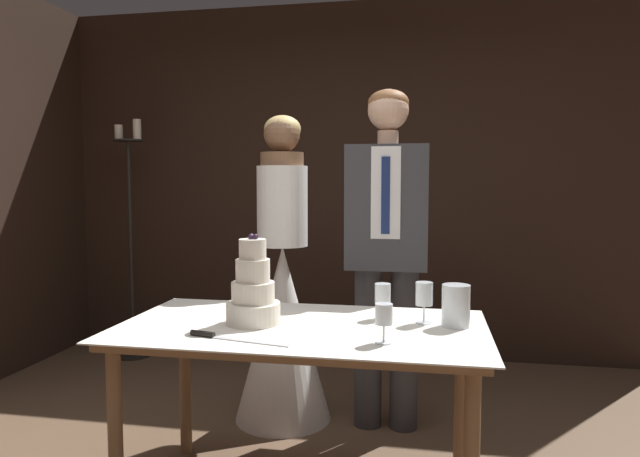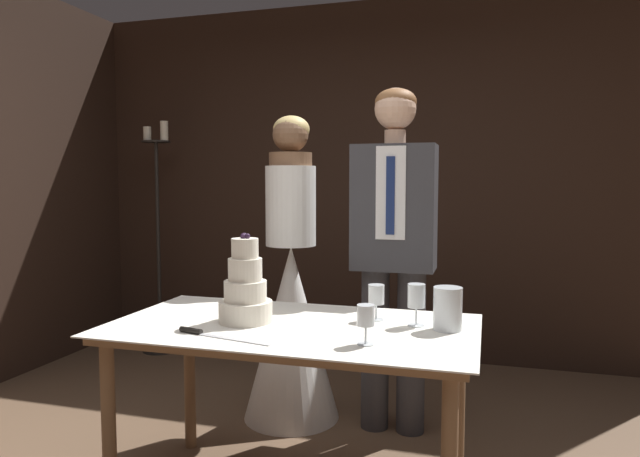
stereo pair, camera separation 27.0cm
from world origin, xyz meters
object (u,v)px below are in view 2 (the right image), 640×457
(candle_stand, at_px, (159,246))
(tiered_cake, at_px, (245,291))
(wine_glass_far, at_px, (416,297))
(bride, at_px, (291,309))
(groom, at_px, (394,239))
(wine_glass_near, at_px, (376,296))
(hurricane_candle, at_px, (448,310))
(wine_glass_middle, at_px, (366,318))
(cake_knife, at_px, (206,334))
(cake_table, at_px, (292,344))

(candle_stand, bearing_deg, tiered_cake, -49.06)
(wine_glass_far, relative_size, bride, 0.10)
(tiered_cake, xyz_separation_m, bride, (-0.09, 0.82, -0.26))
(groom, bearing_deg, bride, 179.96)
(wine_glass_near, distance_m, candle_stand, 2.56)
(hurricane_candle, bearing_deg, wine_glass_far, 166.93)
(tiered_cake, height_order, wine_glass_middle, tiered_cake)
(tiered_cake, bearing_deg, candle_stand, 130.94)
(groom, bearing_deg, cake_knife, -117.20)
(bride, relative_size, groom, 0.93)
(groom, distance_m, candle_stand, 2.21)
(wine_glass_middle, relative_size, hurricane_candle, 0.85)
(wine_glass_far, distance_m, hurricane_candle, 0.14)
(cake_table, xyz_separation_m, tiered_cake, (-0.20, -0.01, 0.21))
(bride, xyz_separation_m, candle_stand, (-1.42, 0.92, 0.21))
(cake_table, relative_size, tiered_cake, 4.01)
(wine_glass_near, relative_size, wine_glass_far, 0.88)
(wine_glass_near, height_order, hurricane_candle, hurricane_candle)
(tiered_cake, height_order, bride, bride)
(tiered_cake, xyz_separation_m, cake_knife, (-0.05, -0.24, -0.12))
(groom, bearing_deg, hurricane_candle, -65.36)
(cake_table, height_order, groom, groom)
(tiered_cake, distance_m, cake_knife, 0.28)
(hurricane_candle, bearing_deg, cake_table, -171.43)
(wine_glass_near, height_order, wine_glass_far, wine_glass_far)
(cake_knife, relative_size, bride, 0.24)
(hurricane_candle, distance_m, bride, 1.18)
(cake_knife, height_order, candle_stand, candle_stand)
(cake_knife, height_order, hurricane_candle, hurricane_candle)
(cake_table, xyz_separation_m, candle_stand, (-1.71, 1.73, 0.17))
(tiered_cake, height_order, wine_glass_far, tiered_cake)
(cake_knife, distance_m, groom, 1.23)
(wine_glass_middle, bearing_deg, cake_table, 150.24)
(cake_knife, bearing_deg, wine_glass_near, 48.02)
(wine_glass_far, distance_m, candle_stand, 2.73)
(wine_glass_middle, distance_m, wine_glass_far, 0.35)
(groom, bearing_deg, wine_glass_middle, -86.56)
(cake_table, height_order, cake_knife, cake_knife)
(candle_stand, bearing_deg, groom, -24.70)
(bride, height_order, candle_stand, candle_stand)
(wine_glass_middle, bearing_deg, candle_stand, 136.88)
(tiered_cake, bearing_deg, groom, 59.04)
(cake_knife, height_order, groom, groom)
(tiered_cake, relative_size, wine_glass_middle, 2.56)
(wine_glass_middle, xyz_separation_m, candle_stand, (-2.06, 1.93, -0.02))
(cake_knife, height_order, wine_glass_near, wine_glass_near)
(tiered_cake, height_order, groom, groom)
(cake_table, xyz_separation_m, wine_glass_near, (0.32, 0.17, 0.19))
(wine_glass_near, relative_size, bride, 0.09)
(hurricane_candle, distance_m, candle_stand, 2.85)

